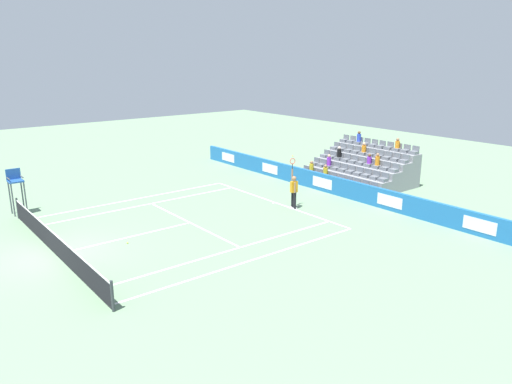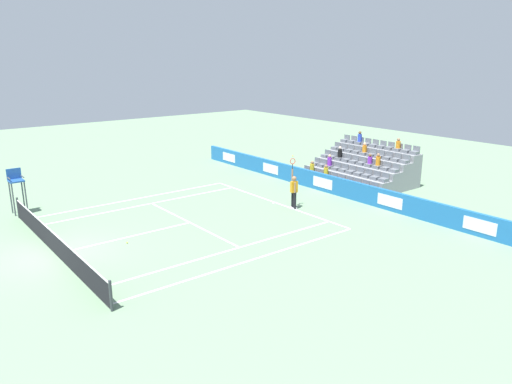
{
  "view_description": "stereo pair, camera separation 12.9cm",
  "coord_description": "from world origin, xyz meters",
  "px_view_note": "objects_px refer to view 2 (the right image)",
  "views": [
    {
      "loc": [
        -19.73,
        5.15,
        7.87
      ],
      "look_at": [
        -0.72,
        -9.96,
        1.1
      ],
      "focal_mm": 34.27,
      "sensor_mm": 36.0,
      "label": 1
    },
    {
      "loc": [
        -19.81,
        5.05,
        7.87
      ],
      "look_at": [
        -0.72,
        -9.96,
        1.1
      ],
      "focal_mm": 34.27,
      "sensor_mm": 36.0,
      "label": 2
    }
  ],
  "objects_px": {
    "tennis_player": "(294,191)",
    "umpire_chair": "(16,185)",
    "loose_tennis_ball": "(127,243)",
    "tennis_net": "(54,243)"
  },
  "relations": [
    {
      "from": "umpire_chair",
      "to": "loose_tennis_ball",
      "type": "relative_size",
      "value": 34.41
    },
    {
      "from": "umpire_chair",
      "to": "loose_tennis_ball",
      "type": "height_order",
      "value": "umpire_chair"
    },
    {
      "from": "tennis_net",
      "to": "tennis_player",
      "type": "height_order",
      "value": "tennis_player"
    },
    {
      "from": "umpire_chair",
      "to": "loose_tennis_ball",
      "type": "bearing_deg",
      "value": -160.81
    },
    {
      "from": "tennis_player",
      "to": "umpire_chair",
      "type": "height_order",
      "value": "tennis_player"
    },
    {
      "from": "tennis_player",
      "to": "umpire_chair",
      "type": "bearing_deg",
      "value": 55.11
    },
    {
      "from": "tennis_player",
      "to": "loose_tennis_ball",
      "type": "xyz_separation_m",
      "value": [
        0.72,
        9.14,
        -0.96
      ]
    },
    {
      "from": "tennis_net",
      "to": "loose_tennis_ball",
      "type": "height_order",
      "value": "tennis_net"
    },
    {
      "from": "tennis_player",
      "to": "loose_tennis_ball",
      "type": "distance_m",
      "value": 9.22
    },
    {
      "from": "umpire_chair",
      "to": "tennis_player",
      "type": "bearing_deg",
      "value": -124.89
    }
  ]
}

